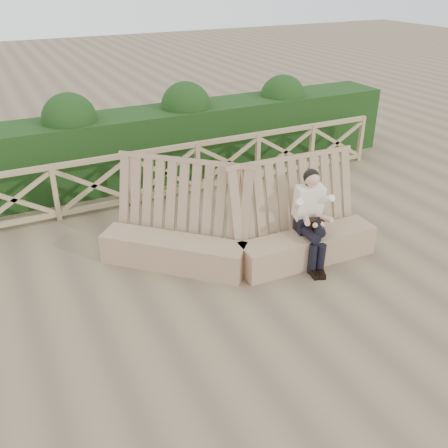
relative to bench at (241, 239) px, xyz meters
name	(u,v)px	position (x,y,z in m)	size (l,w,h in m)	color
ground	(249,285)	(-0.22, -0.67, -0.41)	(60.00, 60.00, 0.00)	brown
bench	(241,239)	(0.00, 0.00, 0.00)	(4.14, 2.26, 1.62)	#9A7B58
woman	(311,214)	(1.00, -0.45, 0.41)	(0.53, 0.96, 1.53)	black
guardrail	(165,173)	(-0.22, 2.83, 0.14)	(10.10, 0.09, 1.10)	#968057
hedge	(145,146)	(-0.22, 4.03, 0.34)	(12.00, 1.20, 1.50)	black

